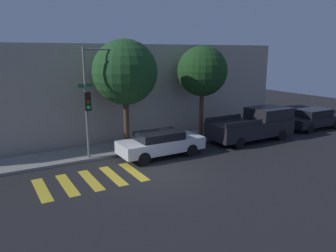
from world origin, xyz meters
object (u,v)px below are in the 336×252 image
object	(u,v)px
tree_near_corner	(125,72)
tree_midblock	(202,71)
sedan_middle	(314,118)
sedan_near_corner	(161,143)
traffic_light_pole	(96,89)
pickup_truck	(254,125)

from	to	relation	value
tree_near_corner	tree_midblock	bearing A→B (deg)	0.00
tree_midblock	sedan_middle	bearing A→B (deg)	-13.72
sedan_near_corner	tree_midblock	world-z (taller)	tree_midblock
traffic_light_pole	sedan_near_corner	size ratio (longest dim) A/B	1.26
sedan_near_corner	pickup_truck	xyz separation A→B (m)	(6.66, -0.00, 0.23)
sedan_near_corner	sedan_middle	size ratio (longest dim) A/B	0.97
traffic_light_pole	tree_near_corner	distance (m)	2.16
pickup_truck	traffic_light_pole	bearing A→B (deg)	172.44
sedan_near_corner	pickup_truck	distance (m)	6.66
sedan_middle	pickup_truck	bearing A→B (deg)	-180.00
sedan_near_corner	sedan_middle	bearing A→B (deg)	0.00
traffic_light_pole	tree_near_corner	bearing A→B (deg)	22.00
pickup_truck	tree_near_corner	bearing A→B (deg)	165.15
traffic_light_pole	sedan_near_corner	world-z (taller)	traffic_light_pole
pickup_truck	tree_midblock	bearing A→B (deg)	141.79
pickup_truck	tree_near_corner	world-z (taller)	tree_near_corner
traffic_light_pole	tree_midblock	world-z (taller)	tree_midblock
tree_near_corner	tree_midblock	size ratio (longest dim) A/B	1.05
sedan_near_corner	tree_midblock	xyz separation A→B (m)	(4.07, 2.04, 3.48)
tree_midblock	tree_near_corner	bearing A→B (deg)	180.00
sedan_middle	tree_midblock	distance (m)	9.26
sedan_near_corner	sedan_middle	distance (m)	12.42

